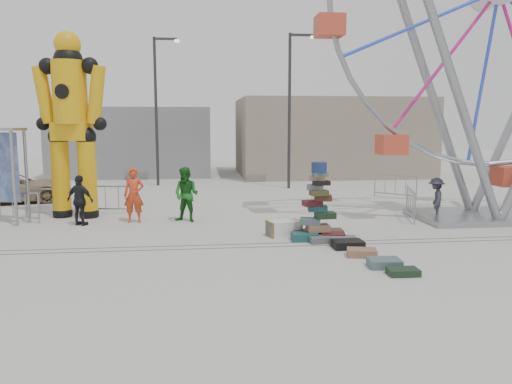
{
  "coord_description": "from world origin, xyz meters",
  "views": [
    {
      "loc": [
        -1.75,
        -12.92,
        3.47
      ],
      "look_at": [
        0.02,
        2.34,
        1.32
      ],
      "focal_mm": 35.0,
      "sensor_mm": 36.0,
      "label": 1
    }
  ],
  "objects": [
    {
      "name": "track_line_far",
      "position": [
        0.0,
        1.0,
        0.0
      ],
      "size": [
        40.0,
        0.04,
        0.01
      ],
      "primitive_type": "cube",
      "color": "#47443F",
      "rests_on": "ground"
    },
    {
      "name": "barricade_wheel_front",
      "position": [
        5.84,
        4.06,
        0.55
      ],
      "size": [
        0.64,
        1.95,
        1.1
      ],
      "primitive_type": null,
      "rotation": [
        0.0,
        0.0,
        1.29
      ],
      "color": "gray",
      "rests_on": "ground"
    },
    {
      "name": "track_line_near",
      "position": [
        0.0,
        0.6,
        0.0
      ],
      "size": [
        40.0,
        0.04,
        0.01
      ],
      "primitive_type": "cube",
      "color": "#47443F",
      "rests_on": "ground"
    },
    {
      "name": "barricade_dummy_a",
      "position": [
        -8.22,
        5.08,
        0.55
      ],
      "size": [
        1.94,
        0.69,
        1.1
      ],
      "primitive_type": null,
      "rotation": [
        0.0,
        0.0,
        -0.3
      ],
      "color": "gray",
      "rests_on": "ground"
    },
    {
      "name": "steamer_trunk",
      "position": [
        0.84,
        1.95,
        0.23
      ],
      "size": [
        1.11,
        0.82,
        0.47
      ],
      "primitive_type": "cube",
      "rotation": [
        0.0,
        0.0,
        0.26
      ],
      "color": "silver",
      "rests_on": "ground"
    },
    {
      "name": "pedestrian_black",
      "position": [
        -5.74,
        4.27,
        0.86
      ],
      "size": [
        1.09,
        0.8,
        1.72
      ],
      "primitive_type": "imported",
      "rotation": [
        0.0,
        0.0,
        2.71
      ],
      "color": "black",
      "rests_on": "ground"
    },
    {
      "name": "barricade_dummy_c",
      "position": [
        -5.31,
        6.48,
        0.55
      ],
      "size": [
        2.0,
        0.36,
        1.1
      ],
      "primitive_type": null,
      "rotation": [
        0.0,
        0.0,
        -0.13
      ],
      "color": "gray",
      "rests_on": "ground"
    },
    {
      "name": "row_case_2",
      "position": [
        2.34,
        0.21,
        0.11
      ],
      "size": [
        0.85,
        0.6,
        0.23
      ],
      "primitive_type": "cube",
      "rotation": [
        0.0,
        0.0,
        0.02
      ],
      "color": "black",
      "rests_on": "ground"
    },
    {
      "name": "parked_suv",
      "position": [
        -9.78,
        9.66,
        0.64
      ],
      "size": [
        5.05,
        3.36,
        1.29
      ],
      "primitive_type": "imported",
      "rotation": [
        0.0,
        0.0,
        1.86
      ],
      "color": "#9A8663",
      "rests_on": "ground"
    },
    {
      "name": "building_right",
      "position": [
        7.0,
        20.0,
        2.5
      ],
      "size": [
        12.0,
        8.0,
        5.0
      ],
      "primitive_type": "cube",
      "color": "gray",
      "rests_on": "ground"
    },
    {
      "name": "lamp_post_left",
      "position": [
        -3.91,
        15.0,
        4.48
      ],
      "size": [
        1.41,
        0.25,
        8.0
      ],
      "color": "#2D2D30",
      "rests_on": "ground"
    },
    {
      "name": "row_case_5",
      "position": [
        2.87,
        -2.34,
        0.08
      ],
      "size": [
        0.71,
        0.46,
        0.16
      ],
      "primitive_type": "cube",
      "rotation": [
        0.0,
        0.0,
        -0.03
      ],
      "color": "#1A301D",
      "rests_on": "ground"
    },
    {
      "name": "ferris_wheel",
      "position": [
        8.54,
        3.81,
        6.91
      ],
      "size": [
        12.1,
        3.0,
        14.04
      ],
      "rotation": [
        0.0,
        0.0,
        -0.0
      ],
      "color": "gray",
      "rests_on": "ground"
    },
    {
      "name": "pedestrian_red",
      "position": [
        -4.0,
        4.61,
        0.96
      ],
      "size": [
        0.73,
        0.5,
        1.92
      ],
      "primitive_type": "imported",
      "rotation": [
        0.0,
        0.0,
        -0.05
      ],
      "color": "#C23B1B",
      "rests_on": "ground"
    },
    {
      "name": "barricade_wheel_back",
      "position": [
        7.26,
        9.01,
        0.55
      ],
      "size": [
        1.5,
        1.47,
        1.1
      ],
      "primitive_type": null,
      "rotation": [
        0.0,
        0.0,
        -0.77
      ],
      "color": "gray",
      "rests_on": "ground"
    },
    {
      "name": "barricade_dummy_b",
      "position": [
        -7.08,
        5.97,
        0.55
      ],
      "size": [
        2.0,
        0.14,
        1.1
      ],
      "primitive_type": null,
      "rotation": [
        0.0,
        0.0,
        0.02
      ],
      "color": "gray",
      "rests_on": "ground"
    },
    {
      "name": "pedestrian_green",
      "position": [
        -2.19,
        4.52,
        0.96
      ],
      "size": [
        1.16,
        1.07,
        1.92
      ],
      "primitive_type": "imported",
      "rotation": [
        0.0,
        0.0,
        -0.46
      ],
      "color": "#175D18",
      "rests_on": "ground"
    },
    {
      "name": "crash_test_dummy",
      "position": [
        -6.28,
        5.83,
        3.62
      ],
      "size": [
        2.74,
        1.2,
        6.87
      ],
      "rotation": [
        0.0,
        0.0,
        -0.21
      ],
      "color": "black",
      "rests_on": "ground"
    },
    {
      "name": "row_case_3",
      "position": [
        2.45,
        -0.66,
        0.1
      ],
      "size": [
        0.84,
        0.64,
        0.2
      ],
      "primitive_type": "cube",
      "rotation": [
        0.0,
        0.0,
        -0.22
      ],
      "color": "#93684B",
      "rests_on": "ground"
    },
    {
      "name": "row_case_0",
      "position": [
        2.21,
        1.73,
        0.11
      ],
      "size": [
        0.83,
        0.49,
        0.22
      ],
      "primitive_type": "cube",
      "rotation": [
        0.0,
        0.0,
        -0.06
      ],
      "color": "#3E4020",
      "rests_on": "ground"
    },
    {
      "name": "suitcase_tower",
      "position": [
        1.76,
        1.4,
        0.65
      ],
      "size": [
        1.62,
        1.45,
        2.32
      ],
      "rotation": [
        0.0,
        0.0,
        -0.06
      ],
      "color": "#1A504F",
      "rests_on": "ground"
    },
    {
      "name": "pedestrian_grey",
      "position": [
        6.62,
        3.73,
        0.77
      ],
      "size": [
        0.92,
        1.14,
        1.53
      ],
      "primitive_type": "imported",
      "rotation": [
        0.0,
        0.0,
        -1.99
      ],
      "color": "#272935",
      "rests_on": "ground"
    },
    {
      "name": "building_left",
      "position": [
        -6.0,
        22.0,
        2.2
      ],
      "size": [
        10.0,
        8.0,
        4.4
      ],
      "primitive_type": "cube",
      "color": "gray",
      "rests_on": "ground"
    },
    {
      "name": "row_case_1",
      "position": [
        2.38,
        0.83,
        0.09
      ],
      "size": [
        0.83,
        0.56,
        0.19
      ],
      "primitive_type": "cube",
      "rotation": [
        0.0,
        0.0,
        -0.11
      ],
      "color": "slate",
      "rests_on": "ground"
    },
    {
      "name": "lamp_post_right",
      "position": [
        3.09,
        13.0,
        4.48
      ],
      "size": [
        1.41,
        0.25,
        8.0
      ],
      "color": "#2D2D30",
      "rests_on": "ground"
    },
    {
      "name": "ground",
      "position": [
        0.0,
        0.0,
        0.0
      ],
      "size": [
        90.0,
        90.0,
        0.0
      ],
      "primitive_type": "plane",
      "color": "#9E9E99",
      "rests_on": "ground"
    },
    {
      "name": "row_case_4",
      "position": [
        2.68,
        -1.68,
        0.11
      ],
      "size": [
        0.81,
        0.64,
        0.21
      ],
      "primitive_type": "cube",
      "rotation": [
        0.0,
        0.0,
        -0.09
      ],
      "color": "#4B646B",
      "rests_on": "ground"
    }
  ]
}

